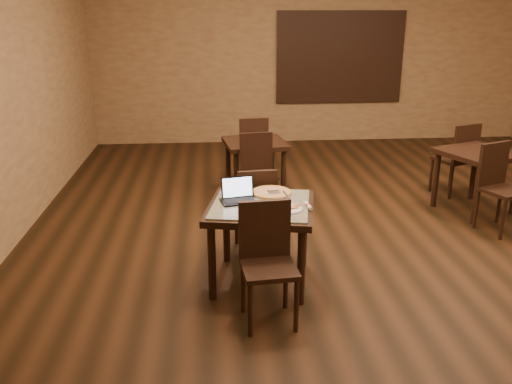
{
  "coord_description": "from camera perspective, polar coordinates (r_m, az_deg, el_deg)",
  "views": [
    {
      "loc": [
        -1.88,
        -5.04,
        2.41
      ],
      "look_at": [
        -1.5,
        -0.48,
        0.85
      ],
      "focal_mm": 38.0,
      "sensor_mm": 36.0,
      "label": 1
    }
  ],
  "objects": [
    {
      "name": "plate",
      "position": [
        4.66,
        3.42,
        -1.79
      ],
      "size": [
        0.24,
        0.24,
        0.01
      ],
      "primitive_type": "cylinder",
      "color": "white",
      "rests_on": "tiled_table"
    },
    {
      "name": "pizza_pan",
      "position": [
        5.04,
        1.63,
        -0.19
      ],
      "size": [
        0.38,
        0.38,
        0.01
      ],
      "primitive_type": "cylinder",
      "color": "silver",
      "rests_on": "tiled_table"
    },
    {
      "name": "ground",
      "position": [
        5.89,
        14.37,
        -5.94
      ],
      "size": [
        10.0,
        10.0,
        0.0
      ],
      "primitive_type": "plane",
      "color": "black",
      "rests_on": "ground"
    },
    {
      "name": "mural",
      "position": [
        10.31,
        8.84,
        13.82
      ],
      "size": [
        2.34,
        0.05,
        1.64
      ],
      "color": "#245085",
      "rests_on": "wall_back"
    },
    {
      "name": "spatula",
      "position": [
        5.01,
        1.89,
        -0.01
      ],
      "size": [
        0.14,
        0.28,
        0.01
      ],
      "primitive_type": "cube",
      "rotation": [
        0.0,
        0.0,
        0.13
      ],
      "color": "silver",
      "rests_on": "pizza_whole"
    },
    {
      "name": "chair_main_near",
      "position": [
        4.32,
        1.16,
        -6.67
      ],
      "size": [
        0.46,
        0.46,
        0.97
      ],
      "rotation": [
        0.0,
        0.0,
        0.09
      ],
      "color": "black",
      "rests_on": "ground"
    },
    {
      "name": "tiled_table",
      "position": [
        4.84,
        0.52,
        -2.35
      ],
      "size": [
        1.08,
        1.08,
        0.76
      ],
      "rotation": [
        0.0,
        0.0,
        -0.19
      ],
      "color": "black",
      "rests_on": "ground"
    },
    {
      "name": "other_table_b",
      "position": [
        7.23,
        -0.11,
        4.42
      ],
      "size": [
        0.88,
        0.88,
        0.74
      ],
      "rotation": [
        0.0,
        0.0,
        0.13
      ],
      "color": "black",
      "rests_on": "ground"
    },
    {
      "name": "other_table_a",
      "position": [
        7.14,
        22.33,
        3.01
      ],
      "size": [
        1.06,
        1.06,
        0.77
      ],
      "rotation": [
        0.0,
        0.0,
        0.37
      ],
      "color": "black",
      "rests_on": "ground"
    },
    {
      "name": "other_table_a_chair_far",
      "position": [
        7.67,
        20.57,
        3.65
      ],
      "size": [
        0.56,
        0.56,
        0.99
      ],
      "rotation": [
        0.0,
        0.0,
        3.51
      ],
      "color": "black",
      "rests_on": "ground"
    },
    {
      "name": "napkin_roll",
      "position": [
        4.72,
        5.52,
        -1.44
      ],
      "size": [
        0.05,
        0.16,
        0.04
      ],
      "rotation": [
        0.0,
        0.0,
        0.11
      ],
      "color": "white",
      "rests_on": "tiled_table"
    },
    {
      "name": "laptop",
      "position": [
        4.86,
        -1.93,
        -0.28
      ],
      "size": [
        0.34,
        0.29,
        0.2
      ],
      "rotation": [
        0.0,
        0.0,
        0.22
      ],
      "color": "black",
      "rests_on": "tiled_table"
    },
    {
      "name": "other_table_a_chair_near",
      "position": [
        6.65,
        24.19,
        0.97
      ],
      "size": [
        0.56,
        0.56,
        0.99
      ],
      "rotation": [
        0.0,
        0.0,
        0.37
      ],
      "color": "black",
      "rests_on": "ground"
    },
    {
      "name": "other_table_b_chair_near",
      "position": [
        6.71,
        0.19,
        2.63
      ],
      "size": [
        0.46,
        0.46,
        0.95
      ],
      "rotation": [
        0.0,
        0.0,
        0.13
      ],
      "color": "black",
      "rests_on": "ground"
    },
    {
      "name": "other_table_b_chair_far",
      "position": [
        7.78,
        -0.36,
        4.9
      ],
      "size": [
        0.46,
        0.46,
        0.95
      ],
      "rotation": [
        0.0,
        0.0,
        3.27
      ],
      "color": "black",
      "rests_on": "ground"
    },
    {
      "name": "pizza_slice",
      "position": [
        4.65,
        3.43,
        -1.62
      ],
      "size": [
        0.22,
        0.22,
        0.02
      ],
      "primitive_type": null,
      "rotation": [
        0.0,
        0.0,
        0.36
      ],
      "color": "beige",
      "rests_on": "plate"
    },
    {
      "name": "chair_main_far",
      "position": [
        5.47,
        -0.01,
        -1.44
      ],
      "size": [
        0.43,
        0.43,
        0.91
      ],
      "rotation": [
        0.0,
        0.0,
        3.23
      ],
      "color": "black",
      "rests_on": "ground"
    },
    {
      "name": "wall_back",
      "position": [
        10.25,
        5.97,
        13.63
      ],
      "size": [
        8.0,
        0.02,
        3.0
      ],
      "primitive_type": "cube",
      "color": "#987B4D",
      "rests_on": "ground"
    },
    {
      "name": "pizza_whole",
      "position": [
        5.03,
        1.63,
        -0.03
      ],
      "size": [
        0.37,
        0.37,
        0.03
      ],
      "color": "beige",
      "rests_on": "pizza_pan"
    }
  ]
}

